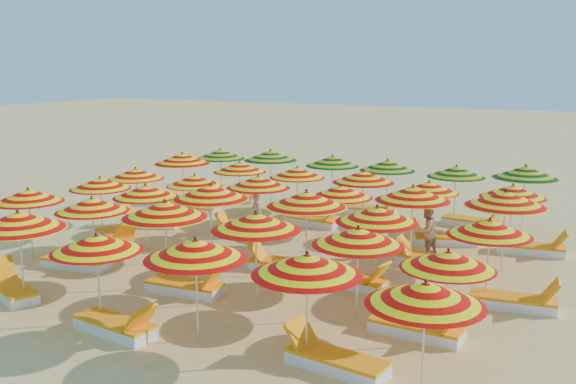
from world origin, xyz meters
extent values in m
plane|color=#F2BF6B|center=(0.00, 0.00, 0.00)|extent=(120.00, 120.00, 0.00)
cylinder|color=silver|center=(-3.07, -5.50, 0.96)|extent=(0.04, 0.04, 1.91)
cone|color=orange|center=(-3.07, -5.50, 1.78)|extent=(2.27, 2.27, 0.36)
sphere|color=black|center=(-3.07, -5.50, 1.99)|extent=(0.06, 0.06, 0.06)
cylinder|color=silver|center=(-0.90, -5.57, 0.86)|extent=(0.03, 0.03, 1.72)
cone|color=orange|center=(-0.90, -5.57, 1.61)|extent=(2.28, 2.28, 0.33)
sphere|color=black|center=(-0.90, -5.57, 1.79)|extent=(0.06, 0.06, 0.06)
cylinder|color=silver|center=(1.22, -5.35, 0.92)|extent=(0.04, 0.04, 1.84)
cone|color=orange|center=(1.22, -5.35, 1.72)|extent=(2.41, 2.41, 0.35)
sphere|color=black|center=(1.22, -5.35, 1.92)|extent=(0.06, 0.06, 0.06)
cylinder|color=silver|center=(3.34, -5.23, 0.92)|extent=(0.04, 0.04, 1.84)
cone|color=orange|center=(3.34, -5.23, 1.72)|extent=(2.05, 2.05, 0.35)
sphere|color=black|center=(3.34, -5.23, 1.92)|extent=(0.06, 0.06, 0.06)
cylinder|color=silver|center=(5.37, -5.48, 0.88)|extent=(0.03, 0.03, 1.77)
cone|color=orange|center=(5.37, -5.48, 1.65)|extent=(2.23, 2.23, 0.34)
sphere|color=black|center=(5.37, -5.48, 1.84)|extent=(0.06, 0.06, 0.06)
cylinder|color=silver|center=(-5.51, -3.17, 0.88)|extent=(0.03, 0.03, 1.76)
cone|color=orange|center=(-5.51, -3.17, 1.64)|extent=(1.99, 1.99, 0.34)
sphere|color=black|center=(-5.51, -3.17, 1.84)|extent=(0.06, 0.06, 0.06)
cylinder|color=silver|center=(-3.36, -3.16, 0.87)|extent=(0.03, 0.03, 1.74)
cone|color=orange|center=(-3.36, -3.16, 1.63)|extent=(1.91, 1.91, 0.33)
sphere|color=black|center=(-3.36, -3.16, 1.82)|extent=(0.06, 0.06, 0.06)
cylinder|color=silver|center=(-1.02, -3.36, 0.96)|extent=(0.04, 0.04, 1.92)
cone|color=orange|center=(-1.02, -3.36, 1.79)|extent=(2.47, 2.47, 0.37)
sphere|color=black|center=(-1.02, -3.36, 2.01)|extent=(0.06, 0.06, 0.06)
cylinder|color=silver|center=(1.20, -3.21, 0.94)|extent=(0.04, 0.04, 1.87)
cone|color=orange|center=(1.20, -3.21, 1.75)|extent=(1.97, 1.97, 0.36)
sphere|color=black|center=(1.20, -3.21, 1.95)|extent=(0.06, 0.06, 0.06)
cylinder|color=silver|center=(3.38, -3.07, 0.89)|extent=(0.03, 0.03, 1.79)
cone|color=orange|center=(3.38, -3.07, 1.67)|extent=(1.85, 1.85, 0.34)
sphere|color=black|center=(3.38, -3.07, 1.87)|extent=(0.06, 0.06, 0.06)
cylinder|color=silver|center=(5.20, -3.43, 0.84)|extent=(0.03, 0.03, 1.68)
cone|color=orange|center=(5.20, -3.43, 1.57)|extent=(2.22, 2.22, 0.32)
sphere|color=black|center=(5.20, -3.43, 1.75)|extent=(0.06, 0.06, 0.06)
cylinder|color=silver|center=(-5.26, -0.89, 0.86)|extent=(0.03, 0.03, 1.73)
cone|color=orange|center=(-5.26, -0.89, 1.61)|extent=(1.78, 1.78, 0.33)
sphere|color=black|center=(-5.26, -0.89, 1.80)|extent=(0.06, 0.06, 0.06)
cylinder|color=silver|center=(-3.32, -1.25, 0.87)|extent=(0.03, 0.03, 1.74)
cone|color=orange|center=(-3.32, -1.25, 1.62)|extent=(2.07, 2.07, 0.33)
sphere|color=black|center=(-3.32, -1.25, 1.82)|extent=(0.06, 0.06, 0.06)
cylinder|color=silver|center=(-1.27, -1.24, 0.96)|extent=(0.04, 0.04, 1.92)
cone|color=orange|center=(-1.27, -1.24, 1.79)|extent=(2.49, 2.49, 0.37)
sphere|color=black|center=(-1.27, -1.24, 2.00)|extent=(0.06, 0.06, 0.06)
cylinder|color=silver|center=(1.27, -1.00, 0.97)|extent=(0.04, 0.04, 1.94)
cone|color=orange|center=(1.27, -1.00, 1.81)|extent=(2.42, 2.42, 0.37)
sphere|color=black|center=(1.27, -1.00, 2.02)|extent=(0.06, 0.06, 0.06)
cylinder|color=silver|center=(3.12, -1.28, 0.91)|extent=(0.03, 0.03, 1.82)
cone|color=orange|center=(3.12, -1.28, 1.70)|extent=(2.23, 2.23, 0.35)
sphere|color=black|center=(3.12, -1.28, 1.90)|extent=(0.06, 0.06, 0.06)
cylinder|color=silver|center=(5.45, -1.01, 0.87)|extent=(0.03, 0.03, 1.74)
cone|color=orange|center=(5.45, -1.01, 1.62)|extent=(1.78, 1.78, 0.33)
sphere|color=black|center=(5.45, -1.01, 1.81)|extent=(0.06, 0.06, 0.06)
cylinder|color=silver|center=(-5.49, 0.87, 0.86)|extent=(0.03, 0.03, 1.72)
cone|color=orange|center=(-5.49, 0.87, 1.61)|extent=(2.12, 2.12, 0.33)
sphere|color=black|center=(-5.49, 0.87, 1.80)|extent=(0.06, 0.06, 0.06)
cylinder|color=silver|center=(-3.32, 0.92, 0.84)|extent=(0.03, 0.03, 1.68)
cone|color=orange|center=(-3.32, 0.92, 1.57)|extent=(1.98, 1.98, 0.32)
sphere|color=black|center=(-3.32, 0.92, 1.75)|extent=(0.06, 0.06, 0.06)
cylinder|color=silver|center=(-1.22, 1.03, 0.90)|extent=(0.03, 0.03, 1.80)
cone|color=orange|center=(-1.22, 1.03, 1.68)|extent=(2.27, 2.27, 0.34)
sphere|color=black|center=(-1.22, 1.03, 1.88)|extent=(0.06, 0.06, 0.06)
cylinder|color=silver|center=(1.22, 1.17, 0.86)|extent=(0.03, 0.03, 1.73)
cone|color=orange|center=(1.22, 1.17, 1.61)|extent=(2.04, 2.04, 0.33)
sphere|color=black|center=(1.22, 1.17, 1.80)|extent=(0.06, 0.06, 0.06)
cylinder|color=silver|center=(3.23, 0.98, 0.95)|extent=(0.04, 0.04, 1.90)
cone|color=orange|center=(3.23, 0.98, 1.77)|extent=(2.39, 2.39, 0.36)
sphere|color=black|center=(3.23, 0.98, 1.98)|extent=(0.06, 0.06, 0.06)
cylinder|color=silver|center=(5.39, 1.24, 0.97)|extent=(0.04, 0.04, 1.93)
cone|color=orange|center=(5.39, 1.24, 1.80)|extent=(2.08, 2.08, 0.37)
sphere|color=black|center=(5.39, 1.24, 2.02)|extent=(0.06, 0.06, 0.06)
cylinder|color=silver|center=(-5.41, 3.13, 0.96)|extent=(0.04, 0.04, 1.92)
cone|color=orange|center=(-5.41, 3.13, 1.79)|extent=(2.42, 2.42, 0.37)
sphere|color=black|center=(-5.41, 3.13, 2.00)|extent=(0.06, 0.06, 0.06)
cylinder|color=silver|center=(-3.28, 3.37, 0.87)|extent=(0.03, 0.03, 1.74)
cone|color=orange|center=(-3.28, 3.37, 1.62)|extent=(2.09, 2.09, 0.33)
sphere|color=black|center=(-3.28, 3.37, 1.81)|extent=(0.06, 0.06, 0.06)
cylinder|color=silver|center=(-1.15, 3.31, 0.87)|extent=(0.03, 0.03, 1.73)
cone|color=orange|center=(-1.15, 3.31, 1.62)|extent=(1.91, 1.91, 0.33)
sphere|color=black|center=(-1.15, 3.31, 1.81)|extent=(0.06, 0.06, 0.06)
cylinder|color=silver|center=(1.12, 3.11, 0.91)|extent=(0.03, 0.03, 1.82)
cone|color=orange|center=(1.12, 3.11, 1.70)|extent=(2.32, 2.32, 0.35)
sphere|color=black|center=(1.12, 3.11, 1.90)|extent=(0.06, 0.06, 0.06)
cylinder|color=silver|center=(3.05, 3.14, 0.83)|extent=(0.03, 0.03, 1.67)
cone|color=orange|center=(3.05, 3.14, 1.55)|extent=(2.17, 2.17, 0.32)
sphere|color=black|center=(3.05, 3.14, 1.74)|extent=(0.06, 0.06, 0.06)
cylinder|color=silver|center=(5.26, 3.26, 0.87)|extent=(0.03, 0.03, 1.73)
cone|color=orange|center=(5.26, 3.26, 1.62)|extent=(1.96, 1.96, 0.33)
sphere|color=black|center=(5.26, 3.26, 1.81)|extent=(0.06, 0.06, 0.06)
cylinder|color=silver|center=(-5.29, 5.27, 0.91)|extent=(0.03, 0.03, 1.81)
cone|color=#686407|center=(-5.29, 5.27, 1.69)|extent=(2.22, 2.22, 0.35)
sphere|color=black|center=(-5.29, 5.27, 1.89)|extent=(0.06, 0.06, 0.06)
cylinder|color=silver|center=(-3.22, 5.33, 0.95)|extent=(0.04, 0.04, 1.89)
cone|color=#686407|center=(-3.22, 5.33, 1.77)|extent=(1.98, 1.98, 0.36)
sphere|color=black|center=(-3.22, 5.33, 1.98)|extent=(0.06, 0.06, 0.06)
cylinder|color=silver|center=(-0.91, 5.48, 0.91)|extent=(0.03, 0.03, 1.83)
cone|color=#686407|center=(-0.91, 5.48, 1.71)|extent=(1.95, 1.95, 0.35)
sphere|color=black|center=(-0.91, 5.48, 1.91)|extent=(0.06, 0.06, 0.06)
cylinder|color=silver|center=(1.02, 5.53, 0.91)|extent=(0.03, 0.03, 1.81)
cone|color=#686407|center=(1.02, 5.53, 1.69)|extent=(2.37, 2.37, 0.35)
sphere|color=black|center=(1.02, 5.53, 1.89)|extent=(0.06, 0.06, 0.06)
cylinder|color=silver|center=(3.25, 5.48, 0.89)|extent=(0.03, 0.03, 1.78)
cone|color=#686407|center=(3.25, 5.48, 1.67)|extent=(1.92, 1.92, 0.34)
sphere|color=black|center=(3.25, 5.48, 1.86)|extent=(0.06, 0.06, 0.06)
cylinder|color=silver|center=(5.27, 5.49, 0.96)|extent=(0.04, 0.04, 1.93)
cone|color=#686407|center=(5.27, 5.49, 1.80)|extent=(2.21, 2.21, 0.37)
sphere|color=black|center=(5.27, 5.49, 2.01)|extent=(0.06, 0.06, 0.06)
cube|color=white|center=(-3.62, -5.36, 0.10)|extent=(1.79, 1.17, 0.20)
cube|color=orange|center=(-3.62, -5.36, 0.23)|extent=(1.79, 1.17, 0.06)
cube|color=orange|center=(-4.27, -5.10, 0.45)|extent=(0.55, 0.67, 0.48)
cube|color=white|center=(-0.35, -5.78, 0.10)|extent=(1.76, 0.78, 0.20)
cube|color=orange|center=(-0.35, -5.78, 0.23)|extent=(1.76, 0.78, 0.06)
cube|color=orange|center=(0.35, -5.87, 0.45)|extent=(0.43, 0.62, 0.48)
cube|color=white|center=(3.89, -5.22, 0.10)|extent=(1.76, 0.79, 0.20)
cube|color=orange|center=(3.89, -5.22, 0.23)|extent=(1.76, 0.79, 0.06)
cube|color=orange|center=(3.20, -5.14, 0.45)|extent=(0.44, 0.62, 0.48)
cube|color=white|center=(-3.91, -3.24, 0.10)|extent=(1.77, 0.84, 0.20)
cube|color=orange|center=(-3.91, -3.24, 0.23)|extent=(1.77, 0.84, 0.06)
cube|color=orange|center=(-3.21, -3.13, 0.45)|extent=(0.45, 0.63, 0.48)
cube|color=white|center=(-0.47, -3.46, 0.10)|extent=(1.74, 0.71, 0.20)
cube|color=orange|center=(-0.47, -3.46, 0.23)|extent=(1.74, 0.71, 0.06)
cube|color=orange|center=(0.23, -3.40, 0.45)|extent=(0.41, 0.61, 0.48)
cube|color=white|center=(4.65, -3.31, 0.10)|extent=(1.73, 0.67, 0.20)
cube|color=orange|center=(4.65, -3.31, 0.23)|extent=(1.73, 0.67, 0.06)
cube|color=orange|center=(5.34, -3.34, 0.45)|extent=(0.39, 0.60, 0.48)
cube|color=white|center=(-4.71, -0.99, 0.10)|extent=(1.79, 1.24, 0.20)
cube|color=orange|center=(-4.71, -0.99, 0.23)|extent=(1.79, 1.24, 0.06)
cube|color=orange|center=(-4.08, -1.28, 0.45)|extent=(0.57, 0.68, 0.48)
cube|color=white|center=(0.72, -1.05, 0.10)|extent=(1.77, 0.85, 0.20)
cube|color=orange|center=(0.72, -1.05, 0.23)|extent=(1.77, 0.85, 0.06)
cube|color=orange|center=(0.03, -1.16, 0.45)|extent=(0.45, 0.63, 0.48)
cube|color=white|center=(2.57, -1.34, 0.10)|extent=(1.78, 0.87, 0.20)
cube|color=orange|center=(2.57, -1.34, 0.23)|extent=(1.78, 0.87, 0.06)
cube|color=orange|center=(3.26, -1.47, 0.45)|extent=(0.46, 0.64, 0.48)
cube|color=white|center=(6.00, -1.05, 0.10)|extent=(1.76, 0.80, 0.20)
cube|color=orange|center=(6.00, -1.05, 0.23)|extent=(1.76, 0.80, 0.06)
cube|color=orange|center=(6.69, -0.96, 0.45)|extent=(0.44, 0.62, 0.48)
cube|color=white|center=(-4.94, 0.84, 0.10)|extent=(1.80, 1.10, 0.20)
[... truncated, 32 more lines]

